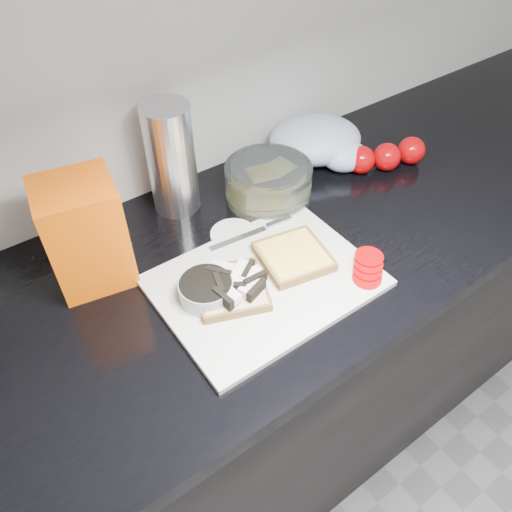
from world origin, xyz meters
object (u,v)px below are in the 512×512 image
(glass_bowl, at_px, (268,182))
(steel_canister, at_px, (171,160))
(cutting_board, at_px, (265,281))
(bread_bag, at_px, (86,234))

(glass_bowl, distance_m, steel_canister, 0.22)
(cutting_board, bearing_deg, steel_canister, 93.38)
(cutting_board, height_order, bread_bag, bread_bag)
(cutting_board, height_order, steel_canister, steel_canister)
(bread_bag, bearing_deg, glass_bowl, 11.15)
(glass_bowl, distance_m, bread_bag, 0.42)
(cutting_board, bearing_deg, bread_bag, 140.00)
(glass_bowl, xyz_separation_m, bread_bag, (-0.41, -0.00, 0.07))
(bread_bag, relative_size, steel_canister, 0.88)
(steel_canister, bearing_deg, glass_bowl, -27.00)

